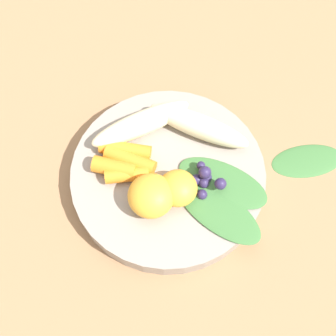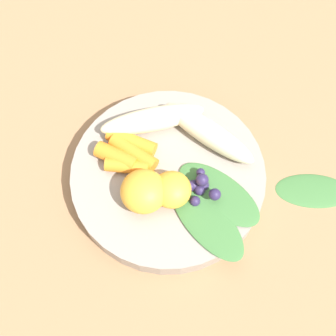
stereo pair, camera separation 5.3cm
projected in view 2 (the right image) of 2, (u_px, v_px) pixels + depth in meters
The scene contains 14 objects.
ground_plane at pixel (168, 181), 0.56m from camera, with size 2.40×2.40×0.00m, color #99704C.
bowl at pixel (168, 177), 0.55m from camera, with size 0.23×0.23×0.03m, color gray.
banana_peeled_left at pixel (153, 119), 0.55m from camera, with size 0.13×0.03×0.03m, color beige.
banana_peeled_right at pixel (208, 133), 0.54m from camera, with size 0.13×0.03×0.03m, color beige.
orange_segment_near at pixel (172, 190), 0.51m from camera, with size 0.04×0.04×0.03m, color #F4A833.
orange_segment_far at pixel (144, 191), 0.50m from camera, with size 0.05×0.05×0.04m, color #F4A833.
carrot_front at pixel (131, 141), 0.54m from camera, with size 0.02×0.02×0.06m, color orange.
carrot_mid_left at pixel (134, 151), 0.54m from camera, with size 0.02×0.02×0.06m, color orange.
carrot_mid_right at pixel (116, 157), 0.53m from camera, with size 0.02×0.02×0.05m, color orange.
carrot_rear at pixel (127, 166), 0.53m from camera, with size 0.02×0.02×0.05m, color orange.
blueberry_pile at pixel (200, 188), 0.51m from camera, with size 0.04×0.04×0.03m.
kale_leaf_left at pixel (207, 221), 0.51m from camera, with size 0.11×0.05×0.01m, color #3D7038.
kale_leaf_right at pixel (218, 196), 0.52m from camera, with size 0.11×0.05×0.01m, color #3D7038.
kale_leaf_stray at pixel (313, 190), 0.55m from camera, with size 0.09×0.05×0.01m, color #3D7038.
Camera 2 is at (-0.20, -0.10, 0.51)m, focal length 48.17 mm.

